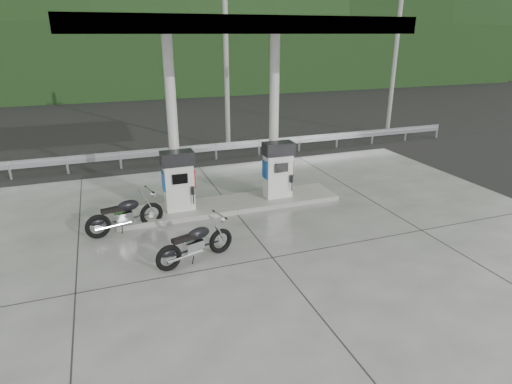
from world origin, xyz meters
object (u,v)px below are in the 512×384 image
object	(u,v)px
gas_pump_left	(179,181)
gas_pump_right	(278,170)
motorcycle_left	(125,215)
motorcycle_right	(195,244)

from	to	relation	value
gas_pump_left	gas_pump_right	bearing A→B (deg)	0.00
motorcycle_left	motorcycle_right	xyz separation A→B (m)	(1.45, -2.30, -0.02)
gas_pump_left	motorcycle_right	bearing A→B (deg)	-93.61
gas_pump_left	gas_pump_right	size ratio (longest dim) A/B	1.00
gas_pump_left	motorcycle_left	size ratio (longest dim) A/B	0.89
gas_pump_right	motorcycle_right	world-z (taller)	gas_pump_right
motorcycle_left	motorcycle_right	distance (m)	2.72
gas_pump_left	motorcycle_right	distance (m)	3.07
gas_pump_left	motorcycle_right	xyz separation A→B (m)	(-0.19, -3.01, -0.59)
gas_pump_right	gas_pump_left	bearing A→B (deg)	180.00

